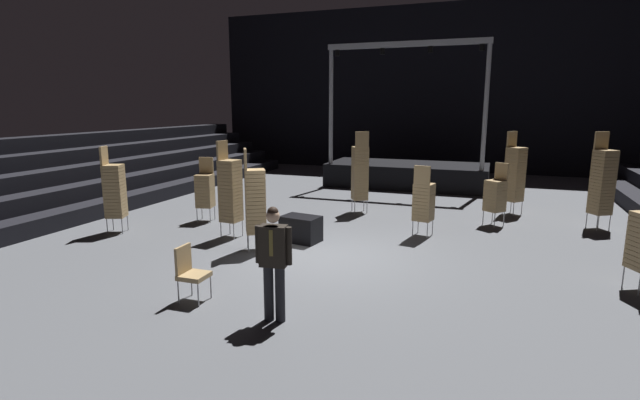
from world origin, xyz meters
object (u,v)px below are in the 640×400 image
(chair_stack_aisle_right, at_px, (515,173))
(equipment_road_case, at_px, (301,229))
(chair_stack_rear_left, at_px, (230,190))
(chair_stack_rear_right, at_px, (114,190))
(chair_stack_aisle_left, at_px, (495,195))
(chair_stack_mid_centre, at_px, (205,190))
(chair_stack_front_left, at_px, (424,201))
(loose_chair_near_man, at_px, (190,270))
(man_with_tie, at_px, (274,257))
(chair_stack_front_right, at_px, (255,200))
(chair_stack_rear_centre, at_px, (602,181))
(stage_riser, at_px, (407,172))
(chair_stack_mid_left, at_px, (360,172))

(chair_stack_aisle_right, relative_size, equipment_road_case, 2.75)
(chair_stack_rear_left, bearing_deg, chair_stack_rear_right, -73.78)
(chair_stack_aisle_left, bearing_deg, chair_stack_mid_centre, 54.78)
(chair_stack_front_left, distance_m, chair_stack_rear_left, 4.79)
(loose_chair_near_man, bearing_deg, chair_stack_aisle_left, 145.49)
(chair_stack_front_left, bearing_deg, chair_stack_rear_right, -150.45)
(chair_stack_mid_centre, bearing_deg, man_with_tie, 118.63)
(chair_stack_front_right, bearing_deg, chair_stack_front_left, 95.17)
(equipment_road_case, bearing_deg, chair_stack_front_right, -124.77)
(chair_stack_rear_centre, bearing_deg, equipment_road_case, -2.67)
(loose_chair_near_man, bearing_deg, stage_riser, 172.83)
(stage_riser, bearing_deg, loose_chair_near_man, -95.99)
(man_with_tie, relative_size, loose_chair_near_man, 1.88)
(chair_stack_rear_left, distance_m, chair_stack_rear_right, 3.07)
(equipment_road_case, relative_size, loose_chair_near_man, 0.95)
(chair_stack_rear_centre, bearing_deg, chair_stack_rear_right, -9.81)
(chair_stack_front_right, bearing_deg, chair_stack_mid_left, 134.32)
(chair_stack_mid_left, bearing_deg, equipment_road_case, -126.98)
(chair_stack_front_left, bearing_deg, chair_stack_mid_centre, -163.23)
(chair_stack_rear_centre, relative_size, equipment_road_case, 2.84)
(stage_riser, relative_size, chair_stack_aisle_left, 3.66)
(man_with_tie, bearing_deg, chair_stack_aisle_right, -119.68)
(stage_riser, relative_size, chair_stack_rear_right, 2.82)
(man_with_tie, bearing_deg, chair_stack_front_right, -66.25)
(chair_stack_rear_left, bearing_deg, chair_stack_mid_left, 153.70)
(chair_stack_front_left, xyz_separation_m, chair_stack_front_right, (-3.37, -2.50, 0.25))
(man_with_tie, distance_m, loose_chair_near_man, 1.73)
(chair_stack_mid_centre, distance_m, loose_chair_near_man, 5.77)
(man_with_tie, xyz_separation_m, chair_stack_rear_left, (-3.06, 3.93, 0.18))
(chair_stack_rear_left, bearing_deg, man_with_tie, 42.31)
(man_with_tie, xyz_separation_m, chair_stack_rear_right, (-6.06, 3.30, 0.10))
(stage_riser, bearing_deg, chair_stack_rear_left, -106.78)
(chair_stack_aisle_left, bearing_deg, chair_stack_front_right, 78.62)
(man_with_tie, distance_m, chair_stack_mid_left, 7.76)
(chair_stack_front_right, bearing_deg, loose_chair_near_man, -25.35)
(chair_stack_front_left, height_order, chair_stack_aisle_left, chair_stack_front_left)
(chair_stack_mid_left, bearing_deg, chair_stack_aisle_left, -34.09)
(chair_stack_rear_centre, distance_m, loose_chair_near_man, 10.71)
(stage_riser, xyz_separation_m, chair_stack_front_right, (-1.66, -9.90, 0.58))
(chair_stack_rear_right, relative_size, chair_stack_aisle_left, 1.30)
(stage_riser, relative_size, man_with_tie, 3.52)
(chair_stack_mid_left, distance_m, chair_stack_aisle_right, 4.60)
(chair_stack_mid_centre, bearing_deg, chair_stack_mid_left, -159.18)
(equipment_road_case, bearing_deg, chair_stack_aisle_right, 45.48)
(chair_stack_rear_left, height_order, equipment_road_case, chair_stack_rear_left)
(chair_stack_front_right, height_order, chair_stack_rear_left, chair_stack_rear_left)
(chair_stack_front_right, bearing_deg, chair_stack_rear_right, -123.47)
(chair_stack_mid_left, height_order, equipment_road_case, chair_stack_mid_left)
(chair_stack_aisle_left, bearing_deg, man_with_tie, 105.93)
(chair_stack_front_left, height_order, chair_stack_rear_left, chair_stack_rear_left)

